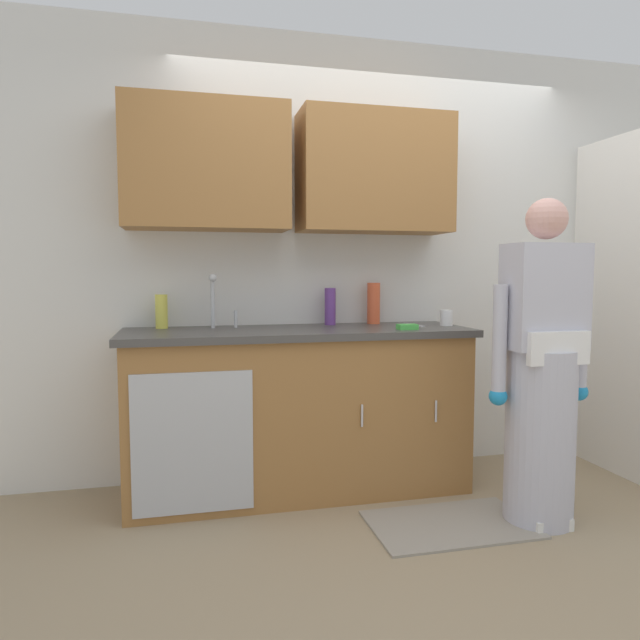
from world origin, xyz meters
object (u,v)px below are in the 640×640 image
sink (222,333)px  bottle_water_tall (161,311)px  person_at_sink (542,387)px  bottle_water_short (374,303)px  cup_by_sink (446,318)px  bottle_dish_liquid (330,306)px  knife_on_counter (414,325)px  sponge (407,327)px

sink → bottle_water_tall: sink is taller
person_at_sink → bottle_water_tall: person_at_sink is taller
person_at_sink → bottle_water_short: (-0.57, 0.92, 0.38)m
person_at_sink → bottle_water_short: 1.15m
bottle_water_short → cup_by_sink: bearing=-31.3°
person_at_sink → cup_by_sink: 0.77m
bottle_water_short → cup_by_sink: 0.45m
person_at_sink → bottle_water_short: size_ratio=6.34×
bottle_water_tall → bottle_dish_liquid: bearing=0.1°
person_at_sink → bottle_water_tall: bearing=154.0°
bottle_dish_liquid → knife_on_counter: bottle_dish_liquid is taller
bottle_dish_liquid → knife_on_counter: size_ratio=0.94×
person_at_sink → knife_on_counter: size_ratio=6.75×
bottle_water_short → sponge: bearing=-81.1°
cup_by_sink → sponge: (-0.32, -0.17, -0.03)m
bottle_dish_liquid → bottle_water_tall: size_ratio=1.16×
bottle_water_short → knife_on_counter: (0.20, -0.16, -0.12)m
person_at_sink → cup_by_sink: size_ratio=17.26×
knife_on_counter → cup_by_sink: bearing=66.2°
cup_by_sink → knife_on_counter: 0.20m
person_at_sink → knife_on_counter: bearing=116.3°
sponge → cup_by_sink: bearing=27.9°
bottle_water_short → bottle_water_tall: 1.28m
person_at_sink → bottle_dish_liquid: size_ratio=7.21×
bottle_water_short → sponge: (0.06, -0.40, -0.11)m
bottle_dish_liquid → knife_on_counter: bearing=-17.4°
bottle_water_tall → knife_on_counter: size_ratio=0.81×
bottle_water_tall → bottle_water_short: bearing=0.7°
bottle_water_short → cup_by_sink: size_ratio=2.72×
bottle_water_tall → knife_on_counter: 1.49m
person_at_sink → cup_by_sink: (-0.19, 0.69, 0.29)m
bottle_water_short → knife_on_counter: 0.29m
person_at_sink → bottle_water_tall: size_ratio=8.33×
bottle_dish_liquid → knife_on_counter: (0.49, -0.15, -0.11)m
cup_by_sink → knife_on_counter: size_ratio=0.39×
bottle_dish_liquid → knife_on_counter: 0.52m
person_at_sink → bottle_water_tall: 2.09m
sink → knife_on_counter: bearing=2.1°
bottle_water_short → cup_by_sink: (0.38, -0.23, -0.08)m
sink → cup_by_sink: bearing=-1.1°
sink → bottle_water_short: sink is taller
sink → knife_on_counter: size_ratio=2.08×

